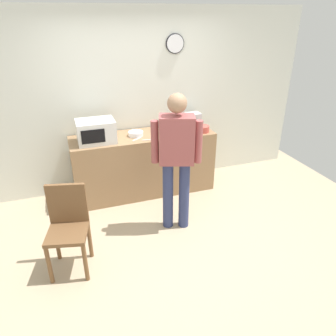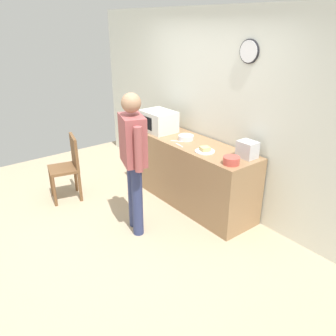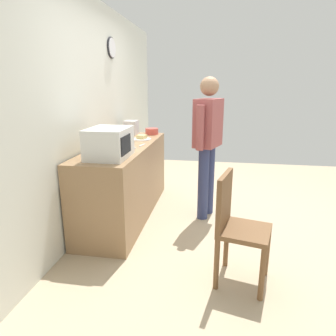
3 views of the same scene
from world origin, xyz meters
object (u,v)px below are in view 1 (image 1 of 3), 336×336
(spoon_utensil, at_px, (137,139))
(cereal_bowl, at_px, (203,129))
(microwave, at_px, (96,131))
(salad_bowl, at_px, (136,134))
(wooden_chair, at_px, (68,224))
(sandwich_plate, at_px, (172,133))
(fork_utensil, at_px, (148,140))
(toaster, at_px, (193,119))
(person_standing, at_px, (177,154))

(spoon_utensil, bearing_deg, cereal_bowl, -0.34)
(microwave, bearing_deg, salad_bowl, 5.84)
(spoon_utensil, bearing_deg, wooden_chair, -131.93)
(sandwich_plate, xyz_separation_m, wooden_chair, (-1.56, -1.18, -0.41))
(microwave, relative_size, fork_utensil, 2.94)
(sandwich_plate, bearing_deg, spoon_utensil, -176.92)
(toaster, xyz_separation_m, fork_utensil, (-0.82, -0.38, -0.10))
(cereal_bowl, distance_m, toaster, 0.31)
(salad_bowl, height_order, fork_utensil, salad_bowl)
(microwave, distance_m, cereal_bowl, 1.53)
(spoon_utensil, xyz_separation_m, person_standing, (0.26, -0.86, 0.09))
(wooden_chair, bearing_deg, microwave, 67.97)
(cereal_bowl, bearing_deg, fork_utensil, -175.34)
(cereal_bowl, bearing_deg, sandwich_plate, 175.86)
(sandwich_plate, xyz_separation_m, toaster, (0.44, 0.27, 0.08))
(salad_bowl, relative_size, spoon_utensil, 1.23)
(microwave, distance_m, sandwich_plate, 1.07)
(salad_bowl, xyz_separation_m, spoon_utensil, (-0.02, -0.15, -0.03))
(cereal_bowl, height_order, fork_utensil, cereal_bowl)
(toaster, relative_size, spoon_utensil, 1.29)
(spoon_utensil, height_order, person_standing, person_standing)
(sandwich_plate, distance_m, salad_bowl, 0.52)
(toaster, bearing_deg, sandwich_plate, -148.32)
(sandwich_plate, bearing_deg, toaster, 31.68)
(wooden_chair, bearing_deg, fork_utensil, 42.44)
(toaster, bearing_deg, wooden_chair, -143.98)
(person_standing, xyz_separation_m, wooden_chair, (-1.30, -0.30, -0.49))
(microwave, bearing_deg, toaster, 7.99)
(salad_bowl, xyz_separation_m, wooden_chair, (-1.06, -1.30, -0.42))
(cereal_bowl, xyz_separation_m, fork_utensil, (-0.85, -0.07, -0.04))
(salad_bowl, relative_size, wooden_chair, 0.22)
(salad_bowl, height_order, cereal_bowl, cereal_bowl)
(toaster, bearing_deg, microwave, -172.01)
(sandwich_plate, distance_m, toaster, 0.52)
(microwave, height_order, toaster, microwave)
(microwave, xyz_separation_m, toaster, (1.50, 0.21, -0.05))
(cereal_bowl, relative_size, fork_utensil, 1.13)
(wooden_chair, bearing_deg, person_standing, 12.89)
(sandwich_plate, xyz_separation_m, person_standing, (-0.26, -0.89, 0.08))
(fork_utensil, distance_m, wooden_chair, 1.65)
(microwave, height_order, spoon_utensil, microwave)
(sandwich_plate, xyz_separation_m, spoon_utensil, (-0.52, -0.03, -0.02))
(salad_bowl, xyz_separation_m, person_standing, (0.24, -1.00, 0.07))
(sandwich_plate, height_order, toaster, toaster)
(salad_bowl, distance_m, toaster, 0.96)
(salad_bowl, bearing_deg, fork_utensil, -61.26)
(salad_bowl, bearing_deg, person_standing, -76.48)
(toaster, height_order, wooden_chair, toaster)
(spoon_utensil, bearing_deg, sandwich_plate, 3.08)
(sandwich_plate, xyz_separation_m, fork_utensil, (-0.38, -0.10, -0.02))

